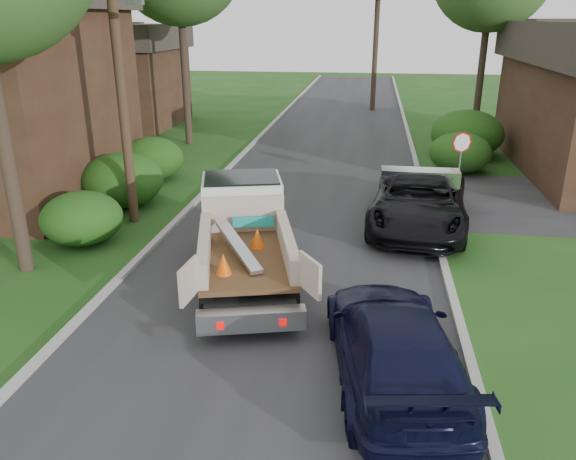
% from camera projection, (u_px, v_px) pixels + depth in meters
% --- Properties ---
extents(ground, '(120.00, 120.00, 0.00)m').
position_uv_depth(ground, '(275.00, 305.00, 12.94)').
color(ground, '#1D4714').
rests_on(ground, ground).
extents(road, '(8.00, 90.00, 0.02)m').
position_uv_depth(road, '(317.00, 186.00, 22.19)').
color(road, '#28282B').
rests_on(road, ground).
extents(curb_left, '(0.20, 90.00, 0.12)m').
position_uv_depth(curb_left, '(217.00, 180.00, 22.74)').
color(curb_left, '#9E9E99').
rests_on(curb_left, ground).
extents(curb_right, '(0.20, 90.00, 0.12)m').
position_uv_depth(curb_right, '(423.00, 189.00, 21.61)').
color(curb_right, '#9E9E99').
rests_on(curb_right, ground).
extents(stop_sign, '(0.71, 0.32, 2.48)m').
position_uv_depth(stop_sign, '(461.00, 151.00, 19.93)').
color(stop_sign, slate).
rests_on(stop_sign, ground).
extents(utility_pole, '(2.42, 1.25, 10.00)m').
position_uv_depth(utility_pole, '(118.00, 56.00, 16.48)').
color(utility_pole, '#382619').
rests_on(utility_pole, ground).
extents(house_left_far, '(7.56, 7.56, 6.00)m').
position_uv_depth(house_left_far, '(117.00, 74.00, 34.08)').
color(house_left_far, '#392017').
rests_on(house_left_far, ground).
extents(hedge_left_a, '(2.34, 2.34, 1.53)m').
position_uv_depth(hedge_left_a, '(82.00, 218.00, 16.30)').
color(hedge_left_a, '#0F4311').
rests_on(hedge_left_a, ground).
extents(hedge_left_b, '(2.86, 2.86, 1.87)m').
position_uv_depth(hedge_left_b, '(122.00, 180.00, 19.52)').
color(hedge_left_b, '#0F4311').
rests_on(hedge_left_b, ground).
extents(hedge_left_c, '(2.60, 2.60, 1.70)m').
position_uv_depth(hedge_left_c, '(151.00, 159.00, 22.83)').
color(hedge_left_c, '#0F4311').
rests_on(hedge_left_c, ground).
extents(hedge_right_a, '(2.60, 2.60, 1.70)m').
position_uv_depth(hedge_right_a, '(460.00, 153.00, 23.87)').
color(hedge_right_a, '#0F4311').
rests_on(hedge_right_a, ground).
extents(hedge_right_b, '(3.38, 3.38, 2.21)m').
position_uv_depth(hedge_right_b, '(467.00, 134.00, 26.46)').
color(hedge_right_b, '#0F4311').
rests_on(hedge_right_b, ground).
extents(flatbed_truck, '(3.83, 6.27, 2.22)m').
position_uv_depth(flatbed_truck, '(244.00, 226.00, 14.41)').
color(flatbed_truck, black).
rests_on(flatbed_truck, ground).
extents(black_pickup, '(3.49, 6.44, 1.71)m').
position_uv_depth(black_pickup, '(419.00, 201.00, 17.57)').
color(black_pickup, black).
rests_on(black_pickup, ground).
extents(navy_suv, '(2.91, 5.47, 1.51)m').
position_uv_depth(navy_suv, '(394.00, 344.00, 10.00)').
color(navy_suv, black).
rests_on(navy_suv, ground).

